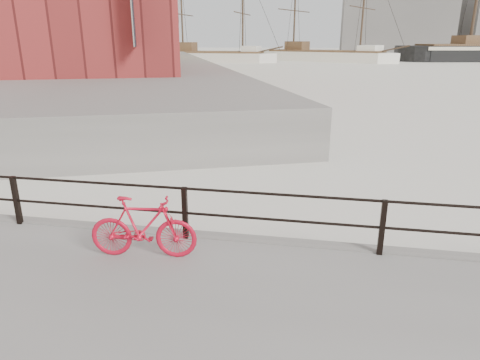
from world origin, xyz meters
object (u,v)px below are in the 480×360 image
at_px(bicycle, 143,227).
at_px(workboat_far, 53,72).
at_px(workboat_near, 90,86).
at_px(schooner_mid, 324,61).
at_px(schooner_left, 213,62).

xyz_separation_m(bicycle, workboat_far, (-29.70, 42.56, -0.90)).
relative_size(bicycle, workboat_far, 0.17).
height_order(bicycle, workboat_near, workboat_near).
relative_size(bicycle, workboat_near, 0.14).
relative_size(schooner_mid, workboat_far, 2.62).
height_order(schooner_mid, workboat_near, schooner_mid).
distance_m(workboat_near, workboat_far, 18.33).
bearing_deg(workboat_near, bicycle, -98.01).
distance_m(bicycle, schooner_mid, 76.00).
relative_size(bicycle, schooner_mid, 0.06).
height_order(schooner_mid, schooner_left, schooner_mid).
bearing_deg(schooner_left, schooner_mid, 19.66).
bearing_deg(schooner_left, bicycle, -72.83).
xyz_separation_m(bicycle, workboat_near, (-17.29, 29.07, -0.90)).
xyz_separation_m(schooner_mid, workboat_near, (-20.31, -46.87, 0.00)).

